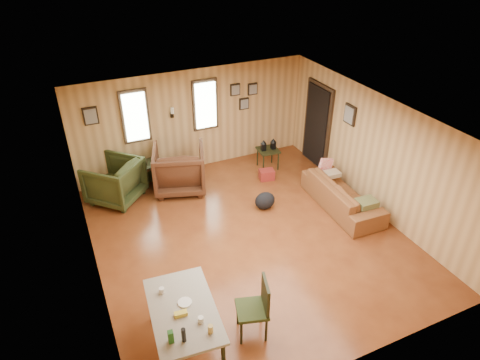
% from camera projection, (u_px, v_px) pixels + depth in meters
% --- Properties ---
extents(room, '(5.54, 6.04, 2.44)m').
position_uv_depth(room, '(251.00, 174.00, 7.78)').
color(room, brown).
rests_on(room, ground).
extents(sofa, '(0.69, 2.07, 0.80)m').
position_uv_depth(sofa, '(343.00, 191.00, 8.78)').
color(sofa, brown).
rests_on(sofa, ground).
extents(recliner_brown, '(1.34, 1.29, 1.11)m').
position_uv_depth(recliner_brown, '(179.00, 167.00, 9.31)').
color(recliner_brown, '#442414').
rests_on(recliner_brown, ground).
extents(recliner_green, '(1.35, 1.35, 1.01)m').
position_uv_depth(recliner_green, '(114.00, 179.00, 8.97)').
color(recliner_green, '#2E3919').
rests_on(recliner_green, ground).
extents(end_table, '(0.56, 0.53, 0.64)m').
position_uv_depth(end_table, '(150.00, 169.00, 9.63)').
color(end_table, black).
rests_on(end_table, ground).
extents(side_table, '(0.51, 0.51, 0.76)m').
position_uv_depth(side_table, '(268.00, 148.00, 10.14)').
color(side_table, black).
rests_on(side_table, ground).
extents(cooler, '(0.37, 0.30, 0.24)m').
position_uv_depth(cooler, '(267.00, 175.00, 9.88)').
color(cooler, maroon).
rests_on(cooler, ground).
extents(backpack, '(0.45, 0.35, 0.37)m').
position_uv_depth(backpack, '(265.00, 201.00, 8.85)').
color(backpack, black).
rests_on(backpack, ground).
extents(sofa_pillows, '(0.43, 1.68, 0.35)m').
position_uv_depth(sofa_pillows, '(346.00, 185.00, 8.78)').
color(sofa_pillows, brown).
rests_on(sofa_pillows, sofa).
extents(dining_table, '(0.99, 1.51, 0.94)m').
position_uv_depth(dining_table, '(183.00, 313.00, 5.72)').
color(dining_table, gray).
rests_on(dining_table, ground).
extents(dining_chair, '(0.54, 0.54, 0.97)m').
position_uv_depth(dining_chair, '(257.00, 305.00, 6.00)').
color(dining_chair, '#2E3919').
rests_on(dining_chair, ground).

